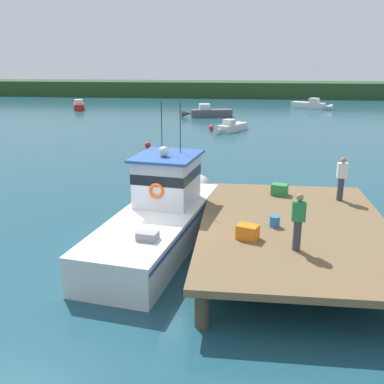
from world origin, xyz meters
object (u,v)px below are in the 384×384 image
Objects in this scene: moored_boat_near_channel at (208,112)px; crate_single_far at (280,189)px; moored_boat_mid_harbor at (79,106)px; crate_stack_mid_dock at (248,232)px; moored_boat_off_the_point at (311,105)px; deckhand_by_the_boat at (342,178)px; moored_boat_far_right at (231,127)px; mooring_buoy_channel_marker at (211,128)px; main_fishing_boat at (162,214)px; mooring_buoy_inshore at (148,145)px; bait_bucket at (275,221)px; deckhand_further_back at (298,221)px.

crate_single_far is at bearing -80.53° from moored_boat_near_channel.
moored_boat_mid_harbor is (-16.73, 5.60, -0.07)m from moored_boat_near_channel.
crate_stack_mid_dock reaches higher than moored_boat_off_the_point.
deckhand_by_the_boat is at bearing -57.49° from moored_boat_mid_harbor.
deckhand_by_the_boat is 23.43m from moored_boat_far_right.
mooring_buoy_channel_marker is at bearing -121.20° from moored_boat_off_the_point.
moored_boat_mid_harbor is (-20.82, 42.10, -0.99)m from crate_stack_mid_dock.
moored_boat_far_right reaches higher than mooring_buoy_channel_marker.
main_fishing_boat reaches higher than mooring_buoy_channel_marker.
moored_boat_mid_harbor is 27.05m from mooring_buoy_inshore.
mooring_buoy_inshore is (-2.95, -17.67, -0.27)m from moored_boat_near_channel.
moored_boat_near_channel is at bearing 91.85° from main_fishing_boat.
bait_bucket is (-0.40, -3.42, -0.04)m from crate_single_far.
main_fishing_boat is 16.61× the size of crate_single_far.
bait_bucket is at bearing -18.68° from main_fishing_boat.
crate_stack_mid_dock is (2.99, -2.36, 0.40)m from main_fishing_boat.
mooring_buoy_channel_marker is at bearing 90.09° from main_fishing_boat.
mooring_buoy_inshore is at bearing 113.94° from bait_bucket.
mooring_buoy_inshore is at bearing -59.36° from moored_boat_mid_harbor.
main_fishing_boat is 4.07m from bait_bucket.
deckhand_further_back is at bearing -98.49° from moored_boat_off_the_point.
crate_single_far is 22.62m from moored_boat_far_right.
moored_boat_far_right is at bearing 86.04° from main_fishing_boat.
deckhand_further_back reaches higher than mooring_buoy_inshore.
moored_boat_near_channel reaches higher than mooring_buoy_inshore.
deckhand_further_back reaches higher than moored_boat_far_right.
mooring_buoy_inshore is at bearing 110.49° from crate_stack_mid_dock.
deckhand_further_back is 37.58m from moored_boat_near_channel.
moored_boat_mid_harbor is 0.95× the size of moored_boat_off_the_point.
mooring_buoy_inshore is (-7.89, 17.77, -1.15)m from bait_bucket.
deckhand_by_the_boat reaches higher than moored_boat_far_right.
mooring_buoy_channel_marker is (-11.34, -18.73, -0.23)m from moored_boat_off_the_point.
crate_stack_mid_dock is at bearing -130.22° from deckhand_by_the_boat.
deckhand_by_the_boat is 0.40× the size of moored_boat_far_right.
deckhand_by_the_boat is at bearing 65.97° from deckhand_further_back.
moored_boat_mid_harbor is (-22.07, 37.62, -0.99)m from crate_single_far.
deckhand_further_back is at bearing -114.03° from deckhand_by_the_boat.
main_fishing_boat reaches higher than deckhand_further_back.
main_fishing_boat is 6.72m from deckhand_by_the_boat.
crate_stack_mid_dock reaches higher than moored_boat_near_channel.
crate_single_far is 0.12× the size of moored_boat_mid_harbor.
bait_bucket is at bearing -82.06° from moored_boat_near_channel.
deckhand_by_the_boat is at bearing 49.78° from crate_stack_mid_dock.
moored_boat_off_the_point is at bearing 7.79° from moored_boat_mid_harbor.
crate_stack_mid_dock is 1.62m from deckhand_further_back.
deckhand_by_the_boat is 45.15m from moored_boat_mid_harbor.
moored_boat_far_right is at bearing -37.82° from moored_boat_mid_harbor.
deckhand_by_the_boat is 18.20m from mooring_buoy_inshore.
main_fishing_boat is at bearing -65.84° from moored_boat_mid_harbor.
bait_bucket is at bearing -66.06° from mooring_buoy_inshore.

